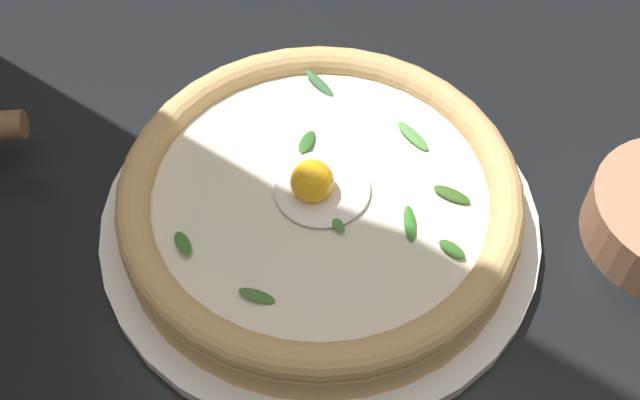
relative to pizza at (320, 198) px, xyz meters
name	(u,v)px	position (x,y,z in m)	size (l,w,h in m)	color
ground_plane	(331,298)	(0.05, 0.03, -0.05)	(2.40, 2.40, 0.03)	black
pizza_plate	(320,221)	(0.00, 0.00, -0.03)	(0.32, 0.32, 0.01)	white
pizza	(320,198)	(0.00, 0.00, 0.00)	(0.28, 0.28, 0.06)	tan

